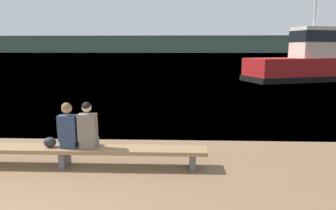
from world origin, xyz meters
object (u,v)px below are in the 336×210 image
Objects in this scene: shopping_bag at (50,142)px; person_right at (88,128)px; person_left at (68,127)px; tugboat_red at (310,64)px; bench_main at (64,151)px.

person_right is at bearing 0.29° from shopping_bag.
tugboat_red is at bearing 55.11° from person_left.
tugboat_red is (12.55, 17.82, 0.92)m from bench_main.
shopping_bag is (-0.29, -0.01, 0.19)m from bench_main.
bench_main is 0.53m from person_left.
bench_main is 0.74m from person_right.
tugboat_red is (12.43, 17.83, 0.40)m from person_left.
shopping_bag is at bearing -179.49° from person_left.
person_left is 3.71× the size of shopping_bag.
tugboat_red reaches higher than person_right.
person_right is 0.09× the size of tugboat_red.
person_right reaches higher than shopping_bag.
tugboat_red is (12.02, 17.83, 0.41)m from person_right.
bench_main is 21.82m from tugboat_red.
person_left is at bearing 126.77° from tugboat_red.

